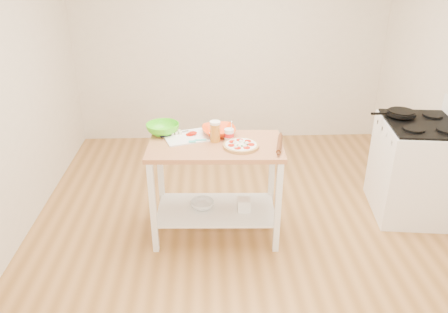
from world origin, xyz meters
name	(u,v)px	position (x,y,z in m)	size (l,w,h in m)	color
room_shell	(246,91)	(0.00, 0.00, 1.35)	(4.04, 4.54, 2.74)	#AB773F
prep_island	(216,171)	(-0.25, -0.02, 0.65)	(1.15, 0.66, 0.90)	#B07248
gas_stove	(414,168)	(1.66, 0.28, 0.47)	(0.76, 0.85, 1.11)	white
skillet	(400,113)	(1.51, 0.45, 0.97)	(0.42, 0.27, 0.03)	black
pizza	(241,145)	(-0.05, -0.10, 0.92)	(0.30, 0.30, 0.05)	tan
cutting_board	(188,136)	(-0.49, 0.13, 0.91)	(0.47, 0.41, 0.04)	white
spatula	(197,141)	(-0.41, 0.02, 0.92)	(0.15, 0.06, 0.01)	#37C2B2
knife	(171,135)	(-0.64, 0.16, 0.92)	(0.24, 0.15, 0.01)	silver
orange_bowl	(219,131)	(-0.22, 0.17, 0.94)	(0.29, 0.29, 0.07)	#FF4910
green_bowl	(163,129)	(-0.71, 0.23, 0.95)	(0.29, 0.29, 0.09)	#4BD718
beer_pint	(215,131)	(-0.25, 0.03, 0.99)	(0.09, 0.09, 0.18)	#BF7522
yogurt_tub	(229,135)	(-0.14, 0.05, 0.95)	(0.08, 0.08, 0.18)	white
rolling_pin	(280,144)	(0.28, -0.09, 0.92)	(0.04, 0.04, 0.34)	#582C14
shelf_glass_bowl	(202,205)	(-0.38, 0.00, 0.29)	(0.21, 0.21, 0.07)	silver
shelf_bin	(244,205)	(0.00, -0.05, 0.32)	(0.11, 0.11, 0.11)	white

